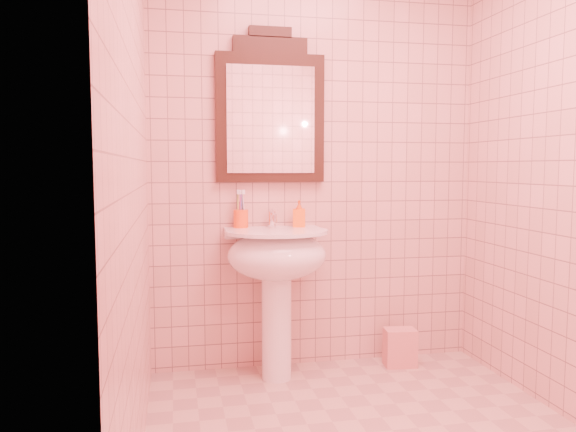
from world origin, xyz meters
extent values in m
cube|color=#DFA59B|center=(0.00, 1.10, 1.25)|extent=(2.00, 0.02, 2.50)
cylinder|color=white|center=(-0.29, 0.88, 0.35)|extent=(0.17, 0.17, 0.70)
ellipsoid|color=white|center=(-0.29, 0.86, 0.72)|extent=(0.56, 0.46, 0.28)
cube|color=white|center=(-0.29, 1.03, 0.83)|extent=(0.56, 0.15, 0.05)
cylinder|color=white|center=(-0.29, 0.86, 0.85)|extent=(0.58, 0.58, 0.02)
cylinder|color=white|center=(-0.29, 1.03, 0.91)|extent=(0.04, 0.04, 0.09)
cylinder|color=white|center=(-0.29, 0.97, 0.94)|extent=(0.02, 0.10, 0.02)
cylinder|color=white|center=(-0.29, 0.92, 0.93)|extent=(0.02, 0.02, 0.04)
cube|color=white|center=(-0.29, 1.04, 0.96)|extent=(0.02, 0.07, 0.01)
cube|color=black|center=(-0.29, 1.08, 1.51)|extent=(0.64, 0.05, 0.75)
cube|color=black|center=(-0.29, 1.08, 1.93)|extent=(0.44, 0.05, 0.09)
cube|color=black|center=(-0.29, 1.08, 2.00)|extent=(0.25, 0.05, 0.06)
cube|color=white|center=(-0.29, 1.05, 1.50)|extent=(0.52, 0.01, 0.62)
cylinder|color=#F04A14|center=(-0.47, 1.03, 0.92)|extent=(0.09, 0.09, 0.11)
cylinder|color=silver|center=(-0.45, 1.03, 0.96)|extent=(0.01, 0.01, 0.20)
cylinder|color=#338CD8|center=(-0.46, 1.04, 0.96)|extent=(0.01, 0.01, 0.20)
cylinder|color=#E5334C|center=(-0.47, 1.05, 0.96)|extent=(0.01, 0.01, 0.20)
cylinder|color=#3FBF59|center=(-0.49, 1.04, 0.96)|extent=(0.01, 0.01, 0.20)
cylinder|color=#D8CC4C|center=(-0.49, 1.02, 0.96)|extent=(0.01, 0.01, 0.20)
cylinder|color=purple|center=(-0.47, 1.01, 0.96)|extent=(0.01, 0.01, 0.20)
cylinder|color=#4C4C59|center=(-0.46, 1.01, 0.96)|extent=(0.01, 0.01, 0.20)
imported|color=orange|center=(-0.13, 1.01, 0.94)|extent=(0.09, 0.09, 0.16)
cube|color=tan|center=(0.49, 0.93, 0.12)|extent=(0.20, 0.15, 0.23)
camera|label=1|loc=(-0.85, -2.22, 1.22)|focal=35.00mm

